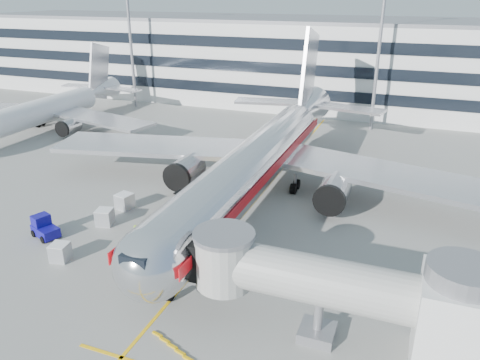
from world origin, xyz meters
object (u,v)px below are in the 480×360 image
(main_jet, at_px, (261,157))
(belt_loader, at_px, (191,209))
(cargo_container_right, at_px, (125,201))
(cargo_container_front, at_px, (60,252))
(ramp_worker, at_px, (137,236))
(cargo_container_left, at_px, (105,217))
(baggage_tug, at_px, (44,228))

(main_jet, xyz_separation_m, belt_loader, (-4.75, -6.97, -3.62))
(cargo_container_right, bearing_deg, main_jet, 35.04)
(main_jet, xyz_separation_m, cargo_container_front, (-10.89, -18.23, -3.50))
(cargo_container_right, relative_size, ramp_worker, 0.84)
(cargo_container_left, distance_m, cargo_container_front, 6.52)
(cargo_container_left, distance_m, cargo_container_right, 3.61)
(belt_loader, xyz_separation_m, baggage_tug, (-10.18, -8.58, 0.24))
(cargo_container_left, height_order, cargo_container_right, cargo_container_right)
(belt_loader, height_order, cargo_container_left, belt_loader)
(baggage_tug, xyz_separation_m, cargo_container_left, (3.61, 3.82, -0.09))
(main_jet, height_order, cargo_container_left, main_jet)
(main_jet, relative_size, cargo_container_left, 29.26)
(belt_loader, distance_m, cargo_container_front, 12.82)
(belt_loader, height_order, cargo_container_front, belt_loader)
(baggage_tug, distance_m, cargo_container_left, 5.26)
(ramp_worker, bearing_deg, cargo_container_right, 91.25)
(ramp_worker, bearing_deg, cargo_container_front, -179.51)
(main_jet, distance_m, ramp_worker, 15.84)
(cargo_container_right, height_order, cargo_container_front, cargo_container_right)
(main_jet, xyz_separation_m, cargo_container_left, (-11.32, -11.72, -3.47))
(baggage_tug, height_order, cargo_container_left, baggage_tug)
(belt_loader, relative_size, cargo_container_front, 2.90)
(cargo_container_front, bearing_deg, belt_loader, 61.40)
(main_jet, relative_size, baggage_tug, 17.18)
(baggage_tug, height_order, cargo_container_right, baggage_tug)
(belt_loader, distance_m, baggage_tug, 13.31)
(main_jet, height_order, ramp_worker, main_jet)
(cargo_container_right, xyz_separation_m, cargo_container_front, (0.69, -10.11, -0.05))
(cargo_container_right, bearing_deg, baggage_tug, -114.30)
(baggage_tug, relative_size, ramp_worker, 1.45)
(cargo_container_right, distance_m, cargo_container_front, 10.13)
(cargo_container_front, bearing_deg, main_jet, 59.15)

